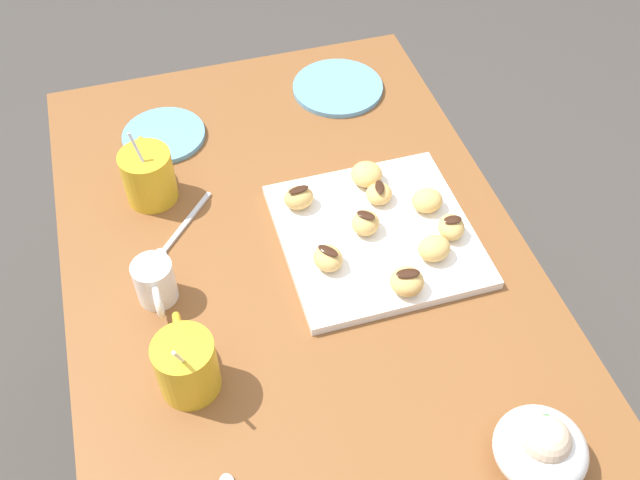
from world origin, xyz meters
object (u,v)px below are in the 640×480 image
at_px(pastry_plate_square, 376,235).
at_px(saucer_sky_left, 338,88).
at_px(cream_pitcher_white, 155,281).
at_px(saucer_sky_right, 164,135).
at_px(dining_table, 298,306).
at_px(beignet_2, 451,227).
at_px(beignet_5, 366,225).
at_px(beignet_3, 407,281).
at_px(beignet_7, 367,174).
at_px(coffee_mug_mustard_right, 148,174).
at_px(beignet_6, 299,198).
at_px(coffee_mug_mustard_left, 186,363).
at_px(beignet_8, 434,248).
at_px(beignet_0, 427,201).
at_px(beignet_4, 328,258).
at_px(beignet_1, 379,194).
at_px(ice_cream_bowl, 541,447).

distance_m(pastry_plate_square, saucer_sky_left, 0.39).
xyz_separation_m(cream_pitcher_white, saucer_sky_right, (0.36, -0.06, -0.03)).
distance_m(dining_table, beignet_2, 0.30).
bearing_deg(beignet_5, beignet_3, -170.39).
relative_size(dining_table, saucer_sky_right, 6.97).
bearing_deg(beignet_7, dining_table, 124.09).
xyz_separation_m(coffee_mug_mustard_right, beignet_6, (-0.11, -0.23, -0.02)).
height_order(dining_table, coffee_mug_mustard_left, coffee_mug_mustard_left).
bearing_deg(beignet_8, beignet_2, -51.65).
bearing_deg(pastry_plate_square, saucer_sky_left, -8.34).
height_order(coffee_mug_mustard_left, beignet_7, coffee_mug_mustard_left).
relative_size(beignet_0, beignet_5, 1.10).
xyz_separation_m(saucer_sky_left, saucer_sky_right, (-0.04, 0.35, 0.00)).
distance_m(beignet_0, beignet_4, 0.20).
xyz_separation_m(beignet_1, beignet_8, (-0.14, -0.04, 0.00)).
height_order(saucer_sky_left, saucer_sky_right, same).
xyz_separation_m(pastry_plate_square, saucer_sky_right, (0.34, 0.29, -0.00)).
bearing_deg(cream_pitcher_white, beignet_5, -86.26).
relative_size(coffee_mug_mustard_right, ice_cream_bowl, 1.21).
height_order(coffee_mug_mustard_right, beignet_4, coffee_mug_mustard_right).
bearing_deg(pastry_plate_square, ice_cream_bowl, -170.36).
relative_size(saucer_sky_right, beignet_2, 3.01).
height_order(cream_pitcher_white, beignet_2, cream_pitcher_white).
xyz_separation_m(beignet_0, beignet_7, (0.09, 0.07, 0.00)).
relative_size(coffee_mug_mustard_left, ice_cream_bowl, 1.22).
bearing_deg(beignet_2, beignet_4, 91.51).
xyz_separation_m(coffee_mug_mustard_left, cream_pitcher_white, (0.16, 0.02, -0.01)).
relative_size(coffee_mug_mustard_right, beignet_8, 2.76).
distance_m(cream_pitcher_white, saucer_sky_right, 0.37).
height_order(cream_pitcher_white, beignet_3, cream_pitcher_white).
height_order(beignet_0, beignet_5, same).
xyz_separation_m(coffee_mug_mustard_right, cream_pitcher_white, (-0.22, 0.02, -0.01)).
xyz_separation_m(cream_pitcher_white, saucer_sky_left, (0.40, -0.41, -0.03)).
distance_m(beignet_1, beignet_2, 0.13).
bearing_deg(beignet_1, ice_cream_bowl, -174.88).
xyz_separation_m(pastry_plate_square, saucer_sky_left, (0.38, -0.06, -0.00)).
height_order(dining_table, beignet_1, beignet_1).
relative_size(dining_table, coffee_mug_mustard_left, 7.28).
xyz_separation_m(ice_cream_bowl, beignet_0, (0.44, -0.03, -0.01)).
xyz_separation_m(cream_pitcher_white, beignet_8, (-0.05, -0.42, -0.01)).
xyz_separation_m(coffee_mug_mustard_left, beignet_2, (0.14, -0.44, -0.02)).
relative_size(saucer_sky_right, beignet_6, 3.03).
distance_m(beignet_5, beignet_7, 0.11).
height_order(coffee_mug_mustard_left, beignet_0, coffee_mug_mustard_left).
distance_m(pastry_plate_square, beignet_2, 0.12).
height_order(coffee_mug_mustard_right, beignet_5, coffee_mug_mustard_right).
bearing_deg(pastry_plate_square, beignet_6, 48.33).
relative_size(beignet_3, beignet_7, 0.95).
xyz_separation_m(beignet_0, beignet_5, (-0.02, 0.11, 0.00)).
bearing_deg(coffee_mug_mustard_left, beignet_2, -72.60).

